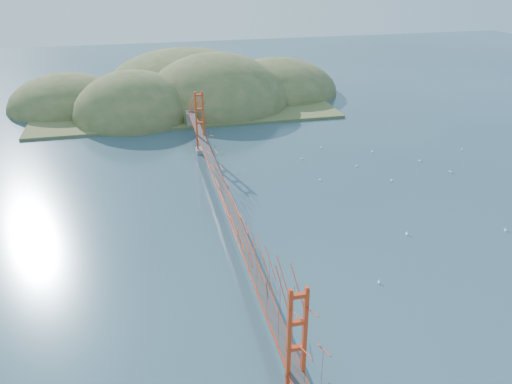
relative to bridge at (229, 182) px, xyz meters
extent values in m
plane|color=#2A4455|center=(0.00, -0.18, -7.01)|extent=(320.00, 320.00, 0.00)
cube|color=gray|center=(0.00, 29.82, -6.66)|extent=(2.00, 2.40, 0.70)
cube|color=#B23013|center=(0.00, -0.18, -3.71)|extent=(1.40, 92.00, 0.16)
cube|color=#B23013|center=(0.00, -0.18, -3.91)|extent=(1.33, 92.00, 0.24)
cube|color=#38383A|center=(0.00, -0.18, -3.61)|extent=(1.19, 92.00, 0.03)
cube|color=gray|center=(0.00, 45.82, -5.36)|extent=(2.20, 2.60, 3.30)
cube|color=olive|center=(0.00, 63.82, -6.76)|extent=(70.00, 40.00, 0.60)
ellipsoid|color=olive|center=(-12.00, 55.82, -7.01)|extent=(28.00, 28.00, 21.00)
ellipsoid|color=olive|center=(8.00, 61.82, -7.01)|extent=(36.00, 36.00, 25.00)
ellipsoid|color=olive|center=(26.00, 69.82, -7.01)|extent=(32.00, 32.00, 18.00)
ellipsoid|color=olive|center=(-28.00, 67.82, -7.01)|extent=(28.00, 28.00, 16.00)
ellipsoid|color=olive|center=(2.00, 77.82, -7.01)|extent=(44.00, 44.00, 22.00)
cube|color=white|center=(48.94, 19.25, -6.95)|extent=(0.53, 0.24, 0.09)
cylinder|color=white|center=(48.94, 19.25, -6.67)|extent=(0.02, 0.02, 0.56)
cube|color=white|center=(38.17, 16.16, -6.95)|extent=(0.34, 0.61, 0.11)
cylinder|color=white|center=(38.17, 16.16, -6.63)|extent=(0.02, 0.02, 0.63)
cube|color=white|center=(14.49, -16.41, -6.95)|extent=(0.37, 0.56, 0.10)
cylinder|color=white|center=(14.49, -16.41, -6.66)|extent=(0.02, 0.02, 0.58)
cube|color=white|center=(23.03, -7.16, -6.94)|extent=(0.36, 0.65, 0.11)
cylinder|color=white|center=(23.03, -7.16, -6.60)|extent=(0.02, 0.02, 0.68)
cube|color=white|center=(31.64, 22.28, -6.95)|extent=(0.51, 0.56, 0.10)
cylinder|color=white|center=(31.64, 22.28, -6.63)|extent=(0.02, 0.02, 0.63)
cube|color=white|center=(25.94, 16.41, -6.95)|extent=(0.54, 0.32, 0.09)
cylinder|color=white|center=(25.94, 16.41, -6.67)|extent=(0.01, 0.01, 0.56)
cube|color=white|center=(29.12, 9.26, -6.94)|extent=(0.59, 0.58, 0.11)
cylinder|color=white|center=(29.12, 9.26, -6.60)|extent=(0.02, 0.02, 0.68)
cube|color=white|center=(40.79, 10.34, -6.94)|extent=(0.44, 0.66, 0.11)
cylinder|color=white|center=(40.79, 10.34, -6.60)|extent=(0.02, 0.02, 0.69)
cube|color=white|center=(17.59, 12.28, -6.95)|extent=(0.31, 0.53, 0.09)
cylinder|color=white|center=(17.59, 12.28, -6.68)|extent=(0.01, 0.01, 0.55)
cube|color=white|center=(22.93, 26.58, -6.95)|extent=(0.50, 0.45, 0.09)
cylinder|color=white|center=(22.93, 26.58, -6.68)|extent=(0.01, 0.01, 0.56)
cube|color=white|center=(23.92, 41.82, -6.95)|extent=(0.52, 0.26, 0.09)
cylinder|color=white|center=(23.92, 41.82, -6.68)|extent=(0.01, 0.01, 0.54)
cube|color=white|center=(17.51, 22.05, -6.96)|extent=(0.42, 0.48, 0.09)
cylinder|color=white|center=(17.51, 22.05, -6.69)|extent=(0.01, 0.01, 0.53)
cube|color=white|center=(36.74, -9.28, -6.95)|extent=(0.30, 0.56, 0.10)
cylinder|color=white|center=(36.74, -9.28, -6.66)|extent=(0.02, 0.02, 0.58)
camera|label=1|loc=(-10.11, -59.23, 27.52)|focal=35.00mm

